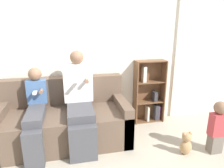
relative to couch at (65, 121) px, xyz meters
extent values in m
plane|color=#B2A893|center=(0.24, -0.54, -0.31)|extent=(14.00, 14.00, 0.00)
cube|color=silver|center=(0.24, 0.47, 0.97)|extent=(10.00, 0.06, 2.55)
cube|color=silver|center=(2.24, 0.42, 0.85)|extent=(0.57, 0.04, 2.32)
cube|color=brown|center=(0.00, -0.13, -0.07)|extent=(1.85, 0.70, 0.48)
cube|color=brown|center=(0.00, 0.31, 0.14)|extent=(1.85, 0.18, 0.91)
cube|color=brown|center=(0.86, -0.13, -0.01)|extent=(0.14, 0.70, 0.60)
cube|color=#47474C|center=(0.23, -0.54, -0.07)|extent=(0.36, 0.12, 0.48)
cube|color=#47474C|center=(0.23, -0.23, 0.22)|extent=(0.36, 0.49, 0.11)
cube|color=white|center=(0.23, 0.10, 0.56)|extent=(0.42, 0.19, 0.56)
sphere|color=#8C664C|center=(0.23, 0.10, 0.93)|extent=(0.20, 0.20, 0.20)
cylinder|color=#8C664C|center=(0.34, -0.04, 0.61)|extent=(0.05, 0.10, 0.05)
cube|color=white|center=(0.23, -0.09, 0.61)|extent=(0.05, 0.12, 0.02)
cube|color=#47474C|center=(-0.37, -0.54, -0.07)|extent=(0.23, 0.12, 0.48)
cube|color=#47474C|center=(-0.37, -0.20, 0.22)|extent=(0.23, 0.55, 0.11)
cube|color=#476B9E|center=(-0.37, 0.14, 0.45)|extent=(0.27, 0.12, 0.34)
sphere|color=#8C664C|center=(-0.37, 0.14, 0.71)|extent=(0.18, 0.18, 0.18)
cylinder|color=#8C664C|center=(-0.29, 0.03, 0.48)|extent=(0.05, 0.10, 0.05)
cube|color=white|center=(-0.37, -0.02, 0.48)|extent=(0.05, 0.12, 0.02)
cube|color=#70665B|center=(1.99, -0.75, -0.18)|extent=(0.17, 0.13, 0.26)
cube|color=#B73D42|center=(1.99, -0.75, 0.11)|extent=(0.21, 0.13, 0.32)
sphere|color=#8C664C|center=(1.99, -0.75, 0.35)|extent=(0.17, 0.17, 0.17)
cube|color=brown|center=(1.20, 0.32, 0.25)|extent=(0.02, 0.22, 1.11)
cube|color=brown|center=(1.71, 0.32, 0.25)|extent=(0.02, 0.22, 1.11)
cube|color=brown|center=(1.46, 0.42, 0.25)|extent=(0.53, 0.02, 1.11)
cube|color=brown|center=(1.46, 0.32, -0.30)|extent=(0.49, 0.18, 0.02)
cube|color=brown|center=(1.46, 0.32, 0.06)|extent=(0.49, 0.18, 0.02)
cube|color=brown|center=(1.46, 0.32, 0.43)|extent=(0.49, 0.18, 0.02)
cube|color=brown|center=(1.46, 0.32, 0.79)|extent=(0.49, 0.18, 0.02)
cube|color=beige|center=(1.35, 0.32, 0.57)|extent=(0.06, 0.12, 0.27)
cube|color=#333338|center=(1.61, 0.32, -0.15)|extent=(0.07, 0.13, 0.28)
cube|color=#934CA3|center=(1.63, 0.32, -0.16)|extent=(0.06, 0.13, 0.26)
cube|color=#333338|center=(1.57, 0.32, 0.16)|extent=(0.06, 0.14, 0.17)
cube|color=beige|center=(1.44, 0.32, -0.16)|extent=(0.03, 0.14, 0.26)
ellipsoid|color=tan|center=(1.58, -0.71, -0.21)|extent=(0.16, 0.13, 0.20)
sphere|color=tan|center=(1.58, -0.71, -0.05)|extent=(0.13, 0.13, 0.13)
sphere|color=tan|center=(1.54, -0.71, 0.00)|extent=(0.05, 0.05, 0.05)
sphere|color=tan|center=(1.62, -0.71, 0.00)|extent=(0.05, 0.05, 0.05)
camera|label=1|loc=(0.11, -2.77, 1.38)|focal=32.00mm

